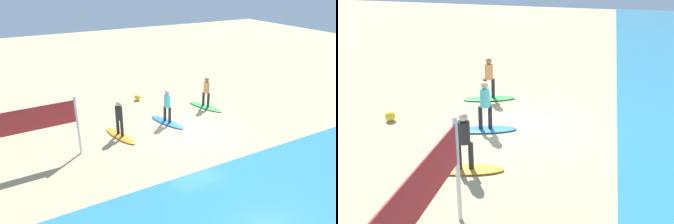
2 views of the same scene
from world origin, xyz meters
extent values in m
plane|color=tan|center=(0.00, 0.00, 0.00)|extent=(60.00, 60.00, 0.00)
ellipsoid|color=green|center=(-2.11, -1.97, 0.04)|extent=(1.26, 2.16, 0.09)
cylinder|color=#232328|center=(-2.17, -1.82, 0.48)|extent=(0.14, 0.14, 0.78)
cylinder|color=#232328|center=(-2.06, -2.12, 0.48)|extent=(0.14, 0.14, 0.78)
cylinder|color=#E58C4C|center=(-2.11, -1.97, 1.18)|extent=(0.32, 0.32, 0.62)
sphere|color=#9E704C|center=(-2.11, -1.97, 1.61)|extent=(0.24, 0.24, 0.24)
ellipsoid|color=blue|center=(0.66, -1.24, 0.04)|extent=(1.22, 2.17, 0.09)
cylinder|color=#232328|center=(0.60, -1.09, 0.48)|extent=(0.14, 0.14, 0.78)
cylinder|color=#232328|center=(0.71, -1.39, 0.48)|extent=(0.14, 0.14, 0.78)
cylinder|color=#4CC6D1|center=(0.66, -1.24, 1.18)|extent=(0.32, 0.32, 0.62)
sphere|color=tan|center=(0.66, -1.24, 1.61)|extent=(0.24, 0.24, 0.24)
ellipsoid|color=orange|center=(3.18, -0.99, 0.04)|extent=(1.10, 2.17, 0.09)
cylinder|color=#232328|center=(3.14, -0.84, 0.48)|extent=(0.14, 0.14, 0.78)
cylinder|color=#232328|center=(3.22, -1.15, 0.48)|extent=(0.14, 0.14, 0.78)
cylinder|color=#262628|center=(3.18, -0.99, 1.18)|extent=(0.32, 0.32, 0.62)
sphere|color=beige|center=(3.18, -0.99, 1.61)|extent=(0.24, 0.24, 0.24)
cylinder|color=silver|center=(5.09, -0.39, 1.25)|extent=(0.10, 0.10, 2.50)
sphere|color=yellow|center=(0.78, -4.72, 0.18)|extent=(0.36, 0.36, 0.36)
camera|label=1|loc=(7.03, 10.88, 6.68)|focal=32.96mm
camera|label=2|loc=(11.38, 2.35, 5.51)|focal=40.19mm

